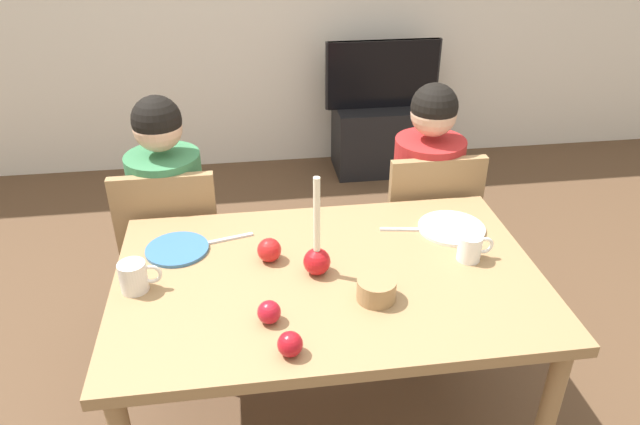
{
  "coord_description": "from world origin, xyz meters",
  "views": [
    {
      "loc": [
        -0.25,
        -1.57,
        1.9
      ],
      "look_at": [
        0.0,
        0.2,
        0.87
      ],
      "focal_mm": 33.21,
      "sensor_mm": 36.0,
      "label": 1
    }
  ],
  "objects_px": {
    "plate_left": "(177,249)",
    "person_right_child": "(424,214)",
    "apple_near_candle": "(269,250)",
    "plate_right": "(451,228)",
    "chair_left": "(174,248)",
    "chair_right": "(425,229)",
    "tv_stand": "(379,138)",
    "person_left_child": "(173,232)",
    "candle_centerpiece": "(317,255)",
    "bowl_walnuts": "(376,290)",
    "apple_by_left_plate": "(269,312)",
    "mug_right": "(471,248)",
    "dining_table": "(328,294)",
    "apple_by_right_mug": "(290,344)",
    "tv": "(383,74)",
    "mug_left": "(135,277)"
  },
  "relations": [
    {
      "from": "apple_near_candle",
      "to": "bowl_walnuts",
      "type": "bearing_deg",
      "value": -39.44
    },
    {
      "from": "chair_left",
      "to": "apple_by_right_mug",
      "type": "xyz_separation_m",
      "value": [
        0.41,
        -0.96,
        0.27
      ]
    },
    {
      "from": "person_right_child",
      "to": "apple_by_left_plate",
      "type": "relative_size",
      "value": 16.7
    },
    {
      "from": "candle_centerpiece",
      "to": "bowl_walnuts",
      "type": "height_order",
      "value": "candle_centerpiece"
    },
    {
      "from": "chair_left",
      "to": "tv",
      "type": "relative_size",
      "value": 1.14
    },
    {
      "from": "apple_near_candle",
      "to": "apple_by_right_mug",
      "type": "bearing_deg",
      "value": -86.75
    },
    {
      "from": "tv",
      "to": "chair_right",
      "type": "bearing_deg",
      "value": -96.57
    },
    {
      "from": "chair_left",
      "to": "plate_left",
      "type": "xyz_separation_m",
      "value": [
        0.07,
        -0.4,
        0.24
      ]
    },
    {
      "from": "tv_stand",
      "to": "chair_left",
      "type": "bearing_deg",
      "value": -127.54
    },
    {
      "from": "person_right_child",
      "to": "plate_left",
      "type": "distance_m",
      "value": 1.14
    },
    {
      "from": "apple_near_candle",
      "to": "apple_by_left_plate",
      "type": "xyz_separation_m",
      "value": [
        -0.02,
        -0.32,
        -0.01
      ]
    },
    {
      "from": "tv_stand",
      "to": "mug_right",
      "type": "distance_m",
      "value": 2.36
    },
    {
      "from": "chair_right",
      "to": "tv_stand",
      "type": "distance_m",
      "value": 1.73
    },
    {
      "from": "chair_left",
      "to": "chair_right",
      "type": "distance_m",
      "value": 1.11
    },
    {
      "from": "person_left_child",
      "to": "bowl_walnuts",
      "type": "xyz_separation_m",
      "value": [
        0.7,
        -0.79,
        0.22
      ]
    },
    {
      "from": "plate_right",
      "to": "mug_right",
      "type": "bearing_deg",
      "value": -91.27
    },
    {
      "from": "tv_stand",
      "to": "apple_by_left_plate",
      "type": "distance_m",
      "value": 2.74
    },
    {
      "from": "person_right_child",
      "to": "mug_left",
      "type": "distance_m",
      "value": 1.33
    },
    {
      "from": "dining_table",
      "to": "person_right_child",
      "type": "relative_size",
      "value": 1.19
    },
    {
      "from": "person_left_child",
      "to": "plate_left",
      "type": "bearing_deg",
      "value": -80.83
    },
    {
      "from": "chair_right",
      "to": "apple_by_left_plate",
      "type": "bearing_deg",
      "value": -132.07
    },
    {
      "from": "mug_right",
      "to": "plate_right",
      "type": "bearing_deg",
      "value": 88.73
    },
    {
      "from": "apple_near_candle",
      "to": "plate_right",
      "type": "bearing_deg",
      "value": 9.0
    },
    {
      "from": "chair_left",
      "to": "apple_by_right_mug",
      "type": "relative_size",
      "value": 12.6
    },
    {
      "from": "person_right_child",
      "to": "tv_stand",
      "type": "bearing_deg",
      "value": 83.3
    },
    {
      "from": "apple_by_left_plate",
      "to": "plate_right",
      "type": "bearing_deg",
      "value": 31.31
    },
    {
      "from": "apple_near_candle",
      "to": "apple_by_right_mug",
      "type": "height_order",
      "value": "apple_near_candle"
    },
    {
      "from": "person_right_child",
      "to": "apple_by_left_plate",
      "type": "xyz_separation_m",
      "value": [
        -0.74,
        -0.85,
        0.22
      ]
    },
    {
      "from": "mug_left",
      "to": "bowl_walnuts",
      "type": "relative_size",
      "value": 1.08
    },
    {
      "from": "apple_by_left_plate",
      "to": "apple_by_right_mug",
      "type": "relative_size",
      "value": 0.98
    },
    {
      "from": "chair_right",
      "to": "plate_right",
      "type": "height_order",
      "value": "chair_right"
    },
    {
      "from": "bowl_walnuts",
      "to": "apple_by_left_plate",
      "type": "distance_m",
      "value": 0.34
    },
    {
      "from": "plate_left",
      "to": "person_right_child",
      "type": "bearing_deg",
      "value": 22.52
    },
    {
      "from": "bowl_walnuts",
      "to": "plate_left",
      "type": "bearing_deg",
      "value": 150.19
    },
    {
      "from": "chair_left",
      "to": "mug_right",
      "type": "height_order",
      "value": "chair_left"
    },
    {
      "from": "mug_right",
      "to": "apple_near_candle",
      "type": "height_order",
      "value": "mug_right"
    },
    {
      "from": "tv_stand",
      "to": "plate_right",
      "type": "height_order",
      "value": "plate_right"
    },
    {
      "from": "tv",
      "to": "plate_right",
      "type": "bearing_deg",
      "value": -96.35
    },
    {
      "from": "chair_right",
      "to": "bowl_walnuts",
      "type": "bearing_deg",
      "value": -118.16
    },
    {
      "from": "chair_left",
      "to": "apple_by_left_plate",
      "type": "bearing_deg",
      "value": -66.02
    },
    {
      "from": "chair_left",
      "to": "plate_right",
      "type": "relative_size",
      "value": 3.65
    },
    {
      "from": "chair_right",
      "to": "tv_stand",
      "type": "height_order",
      "value": "chair_right"
    },
    {
      "from": "chair_left",
      "to": "bowl_walnuts",
      "type": "height_order",
      "value": "chair_left"
    },
    {
      "from": "plate_right",
      "to": "apple_near_candle",
      "type": "height_order",
      "value": "apple_near_candle"
    },
    {
      "from": "tv_stand",
      "to": "apple_near_candle",
      "type": "distance_m",
      "value": 2.44
    },
    {
      "from": "plate_right",
      "to": "apple_by_left_plate",
      "type": "height_order",
      "value": "apple_by_left_plate"
    },
    {
      "from": "mug_left",
      "to": "apple_by_right_mug",
      "type": "distance_m",
      "value": 0.58
    },
    {
      "from": "tv_stand",
      "to": "plate_right",
      "type": "xyz_separation_m",
      "value": [
        -0.23,
        -2.09,
        0.52
      ]
    },
    {
      "from": "mug_right",
      "to": "apple_by_right_mug",
      "type": "bearing_deg",
      "value": -150.0
    },
    {
      "from": "tv_stand",
      "to": "mug_left",
      "type": "distance_m",
      "value": 2.72
    }
  ]
}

